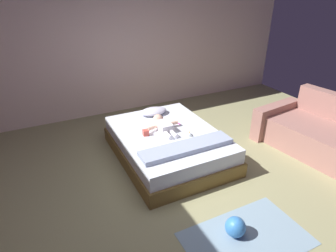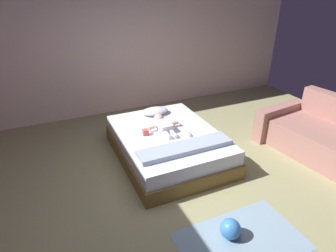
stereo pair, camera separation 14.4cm
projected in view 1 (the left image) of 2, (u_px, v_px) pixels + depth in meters
ground_plane at (186, 192)px, 3.77m from camera, size 8.00×8.00×0.00m
wall_behind_bed at (111, 40)px, 5.51m from camera, size 8.00×0.12×2.90m
bed at (168, 144)px, 4.45m from camera, size 1.47×1.96×0.43m
pillow at (153, 111)px, 4.90m from camera, size 0.47×0.30×0.11m
baby at (163, 125)px, 4.42m from camera, size 0.51×0.62×0.17m
toothbrush at (177, 123)px, 4.62m from camera, size 0.05×0.16×0.02m
couch at (334, 140)px, 4.43m from camera, size 1.36×2.30×0.85m
rug at (246, 239)px, 3.09m from camera, size 1.32×0.82×0.01m
toy_ball at (235, 227)px, 3.08m from camera, size 0.22×0.22×0.22m
blanket at (187, 147)px, 3.89m from camera, size 1.32×0.30×0.07m
toy_block at (146, 133)px, 4.24m from camera, size 0.09×0.09×0.08m
baby_bottle at (189, 134)px, 4.25m from camera, size 0.07×0.12×0.07m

